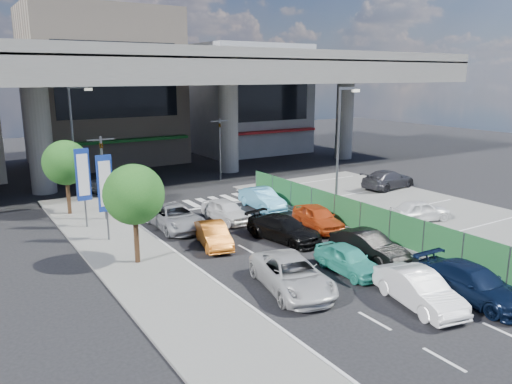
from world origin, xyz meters
TOP-DOWN VIEW (x-y plane):
  - ground at (0.00, 0.00)m, footprint 120.00×120.00m
  - parking_lot at (11.00, 2.00)m, footprint 12.00×28.00m
  - sidewalk_left at (-7.00, 4.00)m, footprint 4.00×30.00m
  - fence_run at (5.30, 1.00)m, footprint 0.16×22.00m
  - expressway at (0.00, 22.00)m, footprint 64.00×14.00m
  - building_center at (0.00, 32.97)m, footprint 14.00×10.90m
  - building_east at (16.00, 31.97)m, footprint 12.00×10.90m
  - traffic_light_left at (-6.20, 12.00)m, footprint 1.60×1.24m
  - traffic_light_right at (5.50, 19.00)m, footprint 1.60×1.24m
  - street_lamp_right at (7.17, 6.00)m, footprint 1.65×0.22m
  - street_lamp_left at (-6.33, 18.00)m, footprint 1.65×0.22m
  - signboard_near at (-7.20, 7.99)m, footprint 0.80×0.14m
  - signboard_far at (-7.60, 10.99)m, footprint 0.80×0.14m
  - tree_near at (-7.00, 4.00)m, footprint 2.80×2.80m
  - tree_far at (-7.80, 14.50)m, footprint 2.80×2.80m
  - hatch_white_back_mid at (0.71, -6.01)m, footprint 2.29×4.40m
  - minivan_navy_back at (2.95, -6.77)m, footprint 2.10×4.82m
  - sedan_white_mid_left at (-2.56, -2.23)m, footprint 3.27×5.33m
  - taxi_teal_mid at (0.72, -2.03)m, footprint 1.64×3.74m
  - hatch_black_mid_right at (2.71, -1.29)m, footprint 1.67×4.16m
  - taxi_orange_left at (-2.77, 4.39)m, footprint 2.15×3.93m
  - sedan_black_mid at (0.86, 3.18)m, footprint 2.81×4.85m
  - taxi_orange_right at (3.73, 3.81)m, footprint 2.26×4.26m
  - wagon_silver_front_left at (-3.23, 8.28)m, footprint 2.33×4.97m
  - sedan_white_front_mid at (-0.01, 8.01)m, footprint 1.89×4.05m
  - kei_truck_front_right at (3.41, 9.29)m, footprint 1.68×4.26m
  - crossing_wagon_silver at (-2.68, 19.27)m, footprint 5.81×4.03m
  - parked_sedan_white at (9.90, 1.63)m, footprint 4.04×2.36m
  - parked_sedan_dgrey at (14.96, 8.98)m, footprint 5.10×2.52m
  - traffic_cone at (6.39, 5.22)m, footprint 0.41×0.41m

SIDE VIEW (x-z plane):
  - ground at x=0.00m, z-range 0.00..0.00m
  - parking_lot at x=11.00m, z-range 0.00..0.06m
  - sidewalk_left at x=-7.00m, z-range 0.00..0.12m
  - traffic_cone at x=6.39m, z-range 0.06..0.78m
  - taxi_orange_left at x=-2.77m, z-range 0.00..1.23m
  - taxi_teal_mid at x=0.72m, z-range 0.00..1.25m
  - sedan_black_mid at x=0.86m, z-range 0.00..1.32m
  - sedan_white_front_mid at x=-0.01m, z-range 0.00..1.34m
  - hatch_black_mid_right at x=2.71m, z-range 0.00..1.35m
  - wagon_silver_front_left at x=-3.23m, z-range 0.00..1.37m
  - hatch_white_back_mid at x=0.71m, z-range 0.00..1.38m
  - minivan_navy_back at x=2.95m, z-range 0.00..1.38m
  - sedan_white_mid_left at x=-2.56m, z-range 0.00..1.38m
  - taxi_orange_right at x=3.73m, z-range 0.00..1.38m
  - kei_truck_front_right at x=3.41m, z-range 0.00..1.38m
  - parked_sedan_white at x=9.90m, z-range 0.06..1.35m
  - crossing_wagon_silver at x=-2.68m, z-range 0.00..1.48m
  - parked_sedan_dgrey at x=14.96m, z-range 0.06..1.49m
  - fence_run at x=5.30m, z-range 0.00..1.80m
  - signboard_near at x=-7.20m, z-range 0.71..5.41m
  - signboard_far at x=-7.60m, z-range 0.71..5.41m
  - tree_near at x=-7.00m, z-range 0.99..5.79m
  - tree_far at x=-7.80m, z-range 0.99..5.79m
  - traffic_light_left at x=-6.20m, z-range 1.34..6.54m
  - traffic_light_right at x=5.50m, z-range 1.34..6.54m
  - street_lamp_right at x=7.17m, z-range 0.77..8.77m
  - street_lamp_left at x=-6.33m, z-range 0.77..8.77m
  - building_east at x=16.00m, z-range -0.01..11.99m
  - building_center at x=0.00m, z-range -0.01..14.99m
  - expressway at x=0.00m, z-range 3.39..14.14m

